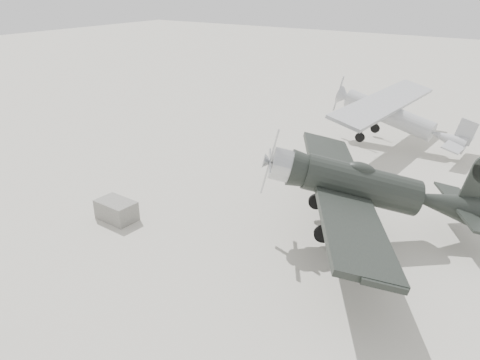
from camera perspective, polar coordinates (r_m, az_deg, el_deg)
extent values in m
plane|color=#A3A091|center=(19.91, 0.29, -6.67)|extent=(160.00, 160.00, 0.00)
cylinder|color=black|center=(19.47, 14.52, -0.68)|extent=(4.79, 3.67, 1.49)
cone|color=black|center=(20.43, 24.23, -0.75)|extent=(3.09, 2.60, 1.38)
cylinder|color=#AAADAF|center=(19.10, 4.93, -0.46)|extent=(1.50, 1.62, 1.32)
cone|color=#AAADAF|center=(19.09, 3.01, -0.41)|extent=(0.62, 0.70, 0.60)
cube|color=#AAADAF|center=(19.09, 3.23, -0.42)|extent=(0.15, 0.20, 2.77)
ellipsoid|color=black|center=(19.18, 14.09, 1.13)|extent=(1.38, 1.22, 0.49)
cube|color=black|center=(19.49, 12.26, -1.63)|extent=(8.43, 12.13, 0.23)
cube|color=black|center=(20.73, 26.46, -0.66)|extent=(3.28, 4.44, 0.11)
cylinder|color=black|center=(18.84, 11.19, -7.48)|extent=(0.71, 0.52, 0.72)
cylinder|color=black|center=(21.34, 10.28, -3.53)|extent=(0.71, 0.52, 0.72)
cylinder|color=#333333|center=(18.49, 11.36, -5.58)|extent=(0.16, 0.16, 1.49)
cylinder|color=#333333|center=(21.03, 10.41, -1.80)|extent=(0.16, 0.16, 1.49)
cylinder|color=black|center=(21.03, 26.87, -1.95)|extent=(0.24, 0.19, 0.23)
cylinder|color=#9A9C9F|center=(31.44, 17.69, 7.62)|extent=(5.87, 1.58, 1.23)
cone|color=#9A9C9F|center=(30.41, 24.56, 6.08)|extent=(2.08, 1.24, 1.12)
cone|color=#9A9C9F|center=(32.63, 12.35, 8.73)|extent=(0.74, 1.20, 1.16)
cube|color=#9A9C9F|center=(32.81, 11.65, 8.87)|extent=(0.07, 0.16, 2.46)
cube|color=#9A9C9F|center=(31.42, 17.08, 8.99)|extent=(2.86, 12.40, 0.20)
cube|color=#9A9C9F|center=(30.28, 25.59, 5.94)|extent=(1.23, 3.85, 0.09)
cube|color=#9A9C9F|center=(30.08, 26.03, 7.21)|extent=(1.01, 0.15, 1.45)
cylinder|color=black|center=(31.12, 14.96, 4.49)|extent=(0.63, 0.19, 0.63)
cylinder|color=black|center=(33.31, 16.67, 5.53)|extent=(0.63, 0.19, 0.63)
cylinder|color=#333333|center=(30.93, 15.08, 5.61)|extent=(0.11, 0.11, 1.34)
cylinder|color=#333333|center=(33.13, 16.80, 6.58)|extent=(0.11, 0.11, 1.34)
cylinder|color=black|center=(30.35, 25.87, 5.15)|extent=(0.21, 0.09, 0.20)
cube|color=slate|center=(21.64, -14.83, -3.58)|extent=(1.82, 1.19, 0.89)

